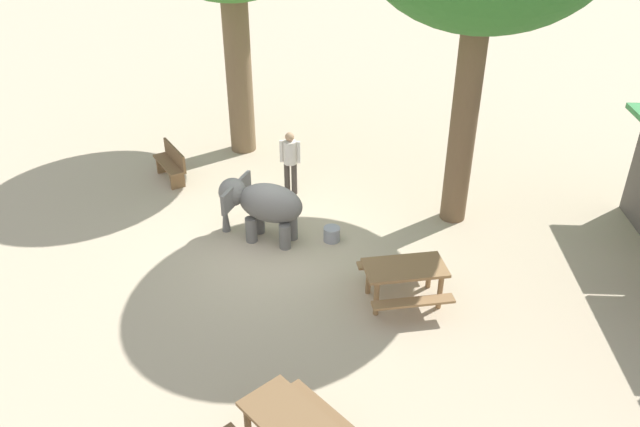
% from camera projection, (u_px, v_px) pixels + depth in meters
% --- Properties ---
extents(ground_plane, '(60.00, 60.00, 0.00)m').
position_uv_depth(ground_plane, '(276.00, 249.00, 13.36)').
color(ground_plane, '#BAA88C').
extents(elephant, '(1.42, 1.95, 1.35)m').
position_uv_depth(elephant, '(262.00, 204.00, 13.30)').
color(elephant, slate).
rests_on(elephant, ground_plane).
extents(person_handler, '(0.32, 0.51, 1.62)m').
position_uv_depth(person_handler, '(290.00, 158.00, 15.04)').
color(person_handler, '#3F3833').
rests_on(person_handler, ground_plane).
extents(wooden_bench, '(1.38, 1.12, 0.88)m').
position_uv_depth(wooden_bench, '(171.00, 163.00, 15.92)').
color(wooden_bench, brown).
rests_on(wooden_bench, ground_plane).
extents(picnic_table_far, '(1.76, 1.78, 0.78)m').
position_uv_depth(picnic_table_far, '(404.00, 275.00, 11.56)').
color(picnic_table_far, olive).
rests_on(picnic_table_far, ground_plane).
extents(feed_bucket, '(0.36, 0.36, 0.32)m').
position_uv_depth(feed_bucket, '(332.00, 234.00, 13.57)').
color(feed_bucket, gray).
rests_on(feed_bucket, ground_plane).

